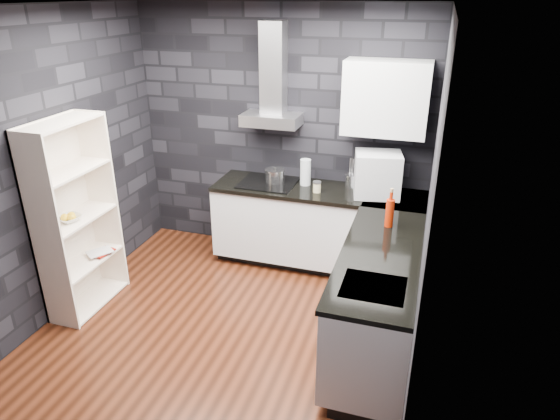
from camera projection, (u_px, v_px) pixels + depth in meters
The scene contains 28 objects.
ground at pixel (229, 325), 4.54m from camera, with size 3.20×3.20×0.00m, color #481E10.
ceiling at pixel (212, 4), 3.45m from camera, with size 3.20×3.20×0.00m, color white.
wall_back at pixel (282, 135), 5.41m from camera, with size 3.20×0.05×2.70m, color black.
wall_front at pixel (95, 295), 2.57m from camera, with size 3.20×0.05×2.70m, color black.
wall_left at pixel (54, 167), 4.44m from camera, with size 0.05×3.20×2.70m, color black.
wall_right at pixel (432, 211), 3.55m from camera, with size 0.05×3.20×2.70m, color black.
toekick_back at pixel (317, 259), 5.55m from camera, with size 2.18×0.50×0.10m, color black.
toekick_right at pixel (379, 342), 4.24m from camera, with size 0.50×1.78×0.10m, color black.
counter_back_cab at pixel (317, 225), 5.34m from camera, with size 2.20×0.60×0.76m, color white.
counter_right_cab at pixel (378, 299), 4.07m from camera, with size 0.60×1.80×0.76m, color white.
counter_back_top at pixel (318, 191), 5.17m from camera, with size 2.20×0.62×0.04m, color black.
counter_right_top at pixel (381, 256), 3.92m from camera, with size 0.62×1.80×0.04m, color black.
counter_corner_top at pixel (397, 200), 4.96m from camera, with size 0.62×0.62×0.04m, color black.
hood_body at pixel (272, 120), 5.17m from camera, with size 0.60×0.34×0.12m, color #A9A9AE.
hood_chimney at pixel (273, 68), 5.02m from camera, with size 0.24×0.20×0.90m, color #A9A9AE.
upper_cabinet at pixel (386, 98), 4.73m from camera, with size 0.80×0.35×0.70m, color silver.
cooktop at pixel (268, 183), 5.32m from camera, with size 0.58×0.50×0.01m, color black.
sink_rim at pixel (373, 287), 3.47m from camera, with size 0.44×0.40×0.01m, color #A9A9AE.
pot at pixel (275, 176), 5.32m from camera, with size 0.20×0.20×0.12m, color #BBBBC1.
glass_vase at pixel (305, 172), 5.24m from camera, with size 0.11×0.11×0.28m, color silver.
storage_jar at pixel (317, 188), 5.07m from camera, with size 0.08×0.08×0.10m, color #C7B987.
utensil_crock at pixel (350, 181), 5.18m from camera, with size 0.11×0.11×0.14m, color #BBBBC1.
appliance_garage at pixel (377, 175), 4.91m from camera, with size 0.44×0.34×0.44m, color silver.
red_bottle at pixel (390, 213), 4.31m from camera, with size 0.07×0.07×0.25m, color #A22006.
bookshelf at pixel (76, 218), 4.50m from camera, with size 0.34×0.80×1.80m, color white.
fruit_bowl at pixel (69, 219), 4.42m from camera, with size 0.20×0.20×0.05m, color silver.
book_red at pixel (96, 242), 4.80m from camera, with size 0.15×0.02×0.21m, color #920F07.
book_second at pixel (95, 239), 4.80m from camera, with size 0.17×0.02×0.23m, color #B2B2B2.
Camera 1 is at (1.57, -3.42, 2.79)m, focal length 32.00 mm.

